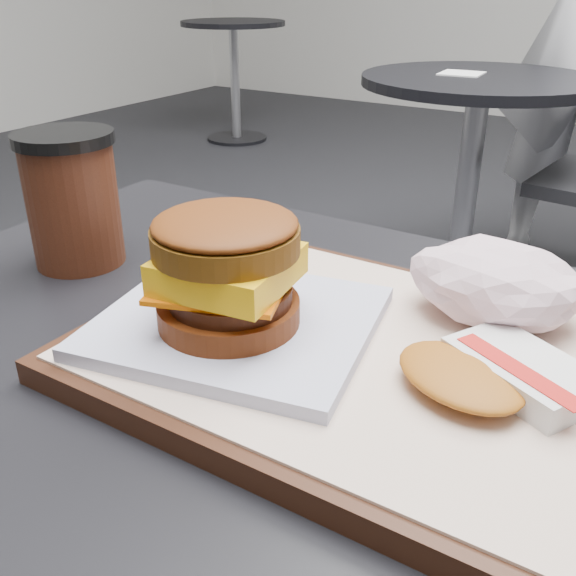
# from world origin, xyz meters

# --- Properties ---
(customer_table) EXTENTS (0.80, 0.60, 0.77)m
(customer_table) POSITION_xyz_m (0.00, 0.00, 0.58)
(customer_table) COLOR #A5A5AA
(customer_table) RESTS_ON ground
(serving_tray) EXTENTS (0.38, 0.28, 0.02)m
(serving_tray) POSITION_xyz_m (0.05, 0.03, 0.78)
(serving_tray) COLOR black
(serving_tray) RESTS_ON customer_table
(breakfast_sandwich) EXTENTS (0.22, 0.20, 0.09)m
(breakfast_sandwich) POSITION_xyz_m (-0.04, 0.00, 0.83)
(breakfast_sandwich) COLOR silver
(breakfast_sandwich) RESTS_ON serving_tray
(hash_brown) EXTENTS (0.13, 0.12, 0.02)m
(hash_brown) POSITION_xyz_m (0.14, 0.03, 0.80)
(hash_brown) COLOR silver
(hash_brown) RESTS_ON serving_tray
(crumpled_wrapper) EXTENTS (0.13, 0.10, 0.06)m
(crumpled_wrapper) POSITION_xyz_m (0.12, 0.12, 0.82)
(crumpled_wrapper) COLOR white
(crumpled_wrapper) RESTS_ON serving_tray
(coffee_cup) EXTENTS (0.09, 0.09, 0.13)m
(coffee_cup) POSITION_xyz_m (-0.26, 0.06, 0.84)
(coffee_cup) COLOR #401B0F
(coffee_cup) RESTS_ON customer_table
(neighbor_table) EXTENTS (0.70, 0.70, 0.75)m
(neighbor_table) POSITION_xyz_m (-0.35, 1.65, 0.55)
(neighbor_table) COLOR black
(neighbor_table) RESTS_ON ground
(napkin) EXTENTS (0.13, 0.13, 0.00)m
(napkin) POSITION_xyz_m (-0.41, 1.65, 0.75)
(napkin) COLOR white
(napkin) RESTS_ON neighbor_table
(bg_table_mid) EXTENTS (0.66, 0.66, 0.75)m
(bg_table_mid) POSITION_xyz_m (-2.40, 3.20, 0.56)
(bg_table_mid) COLOR black
(bg_table_mid) RESTS_ON ground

